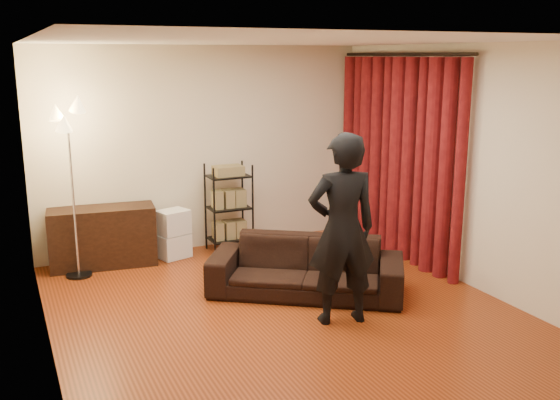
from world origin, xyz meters
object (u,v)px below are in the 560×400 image
floor_lamp (73,193)px  sofa (306,267)px  person (342,229)px  storage_boxes (173,234)px  wire_shelf (229,208)px  media_cabinet (103,237)px

floor_lamp → sofa: bearing=-36.3°
person → storage_boxes: (-0.97, 2.63, -0.62)m
storage_boxes → wire_shelf: 0.81m
wire_shelf → floor_lamp: floor_lamp is taller
person → media_cabinet: 3.30m
sofa → storage_boxes: size_ratio=3.29×
sofa → wire_shelf: (-0.22, 1.84, 0.28)m
sofa → media_cabinet: media_cabinet is taller
media_cabinet → floor_lamp: (-0.34, -0.27, 0.65)m
media_cabinet → storage_boxes: 0.88m
media_cabinet → storage_boxes: bearing=3.1°
wire_shelf → sofa: bearing=-92.7°
sofa → storage_boxes: (-0.99, 1.84, 0.01)m
person → storage_boxes: bearing=-59.2°
person → media_cabinet: (-1.85, 2.68, -0.57)m
sofa → person: person is taller
person → wire_shelf: (-0.20, 2.62, -0.35)m
floor_lamp → wire_shelf: bearing=6.2°
storage_boxes → floor_lamp: bearing=-169.8°
floor_lamp → media_cabinet: bearing=38.5°
media_cabinet → storage_boxes: size_ratio=2.01×
media_cabinet → wire_shelf: wire_shelf is taller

